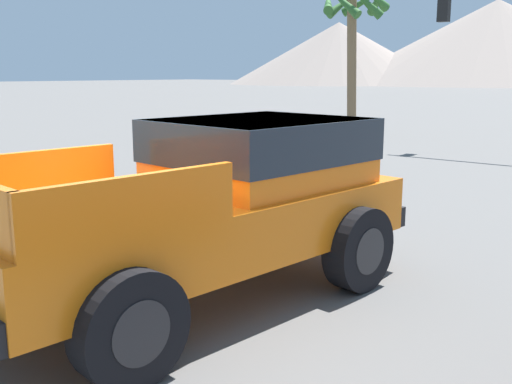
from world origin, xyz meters
name	(u,v)px	position (x,y,z in m)	size (l,w,h in m)	color
ground_plane	(152,297)	(0.00, 0.00, 0.00)	(320.00, 320.00, 0.00)	#5B5956
orange_pickup_truck	(219,197)	(0.46, 0.58, 1.08)	(2.72, 5.21, 1.87)	orange
traffic_light_main	(509,29)	(-0.85, 14.57, 3.64)	(4.31, 0.38, 5.13)	slate
palm_tree_tall	(354,21)	(-7.21, 16.66, 4.33)	(2.90, 2.83, 5.68)	brown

